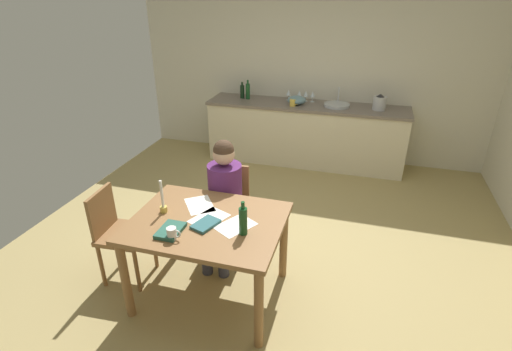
% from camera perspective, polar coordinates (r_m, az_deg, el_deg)
% --- Properties ---
extents(ground_plane, '(5.20, 5.20, 0.04)m').
position_cam_1_polar(ground_plane, '(4.09, 1.51, -10.49)').
color(ground_plane, tan).
extents(wall_back, '(5.20, 0.12, 2.60)m').
position_cam_1_polar(wall_back, '(5.94, 8.33, 15.02)').
color(wall_back, beige).
rests_on(wall_back, ground).
extents(kitchen_counter, '(2.89, 0.64, 0.90)m').
position_cam_1_polar(kitchen_counter, '(5.82, 7.25, 6.17)').
color(kitchen_counter, beige).
rests_on(kitchen_counter, ground).
extents(dining_table, '(1.20, 0.94, 0.76)m').
position_cam_1_polar(dining_table, '(3.16, -7.12, -8.27)').
color(dining_table, olive).
rests_on(dining_table, ground).
extents(chair_at_table, '(0.42, 0.42, 0.87)m').
position_cam_1_polar(chair_at_table, '(3.83, -4.09, -4.35)').
color(chair_at_table, olive).
rests_on(chair_at_table, ground).
extents(person_seated, '(0.34, 0.60, 1.19)m').
position_cam_1_polar(person_seated, '(3.61, -4.88, -2.83)').
color(person_seated, '#592666').
rests_on(person_seated, ground).
extents(chair_side_empty, '(0.43, 0.43, 0.87)m').
position_cam_1_polar(chair_side_empty, '(3.63, -19.72, -7.75)').
color(chair_side_empty, olive).
rests_on(chair_side_empty, ground).
extents(coffee_mug, '(0.11, 0.07, 0.09)m').
position_cam_1_polar(coffee_mug, '(2.90, -12.29, -8.39)').
color(coffee_mug, white).
rests_on(coffee_mug, dining_table).
extents(candlestick, '(0.06, 0.06, 0.29)m').
position_cam_1_polar(candlestick, '(3.23, -13.60, -4.02)').
color(candlestick, gold).
rests_on(candlestick, dining_table).
extents(book_magazine, '(0.16, 0.24, 0.03)m').
position_cam_1_polar(book_magazine, '(3.00, -12.53, -7.94)').
color(book_magazine, '#2A5D4D').
rests_on(book_magazine, dining_table).
extents(book_cookery, '(0.20, 0.25, 0.02)m').
position_cam_1_polar(book_cookery, '(3.03, -7.46, -7.15)').
color(book_cookery, '#2D5F65').
rests_on(book_cookery, dining_table).
extents(paper_letter, '(0.35, 0.36, 0.00)m').
position_cam_1_polar(paper_letter, '(3.31, -8.33, -4.32)').
color(paper_letter, white).
rests_on(paper_letter, dining_table).
extents(paper_bill, '(0.33, 0.36, 0.00)m').
position_cam_1_polar(paper_bill, '(3.01, -3.06, -7.41)').
color(paper_bill, white).
rests_on(paper_bill, dining_table).
extents(paper_envelope, '(0.31, 0.35, 0.00)m').
position_cam_1_polar(paper_envelope, '(3.12, -6.94, -6.30)').
color(paper_envelope, white).
rests_on(paper_envelope, dining_table).
extents(wine_bottle_on_table, '(0.06, 0.06, 0.27)m').
position_cam_1_polar(wine_bottle_on_table, '(2.86, -1.92, -6.66)').
color(wine_bottle_on_table, '#194C23').
rests_on(wine_bottle_on_table, dining_table).
extents(sink_unit, '(0.36, 0.36, 0.24)m').
position_cam_1_polar(sink_unit, '(5.64, 11.87, 10.20)').
color(sink_unit, '#B2B7BC').
rests_on(sink_unit, kitchen_counter).
extents(bottle_oil, '(0.06, 0.06, 0.24)m').
position_cam_1_polar(bottle_oil, '(5.95, -2.05, 12.33)').
color(bottle_oil, black).
rests_on(bottle_oil, kitchen_counter).
extents(bottle_vinegar, '(0.06, 0.06, 0.28)m').
position_cam_1_polar(bottle_vinegar, '(5.90, -1.22, 12.39)').
color(bottle_vinegar, '#194C23').
rests_on(bottle_vinegar, kitchen_counter).
extents(mixing_bowl, '(0.26, 0.26, 0.12)m').
position_cam_1_polar(mixing_bowl, '(5.66, 6.03, 11.04)').
color(mixing_bowl, '#668C99').
rests_on(mixing_bowl, kitchen_counter).
extents(stovetop_kettle, '(0.18, 0.18, 0.22)m').
position_cam_1_polar(stovetop_kettle, '(5.61, 17.80, 10.22)').
color(stovetop_kettle, '#B7BABF').
rests_on(stovetop_kettle, kitchen_counter).
extents(wine_glass_near_sink, '(0.07, 0.07, 0.15)m').
position_cam_1_polar(wine_glass_near_sink, '(5.80, 8.38, 11.77)').
color(wine_glass_near_sink, silver).
rests_on(wine_glass_near_sink, kitchen_counter).
extents(wine_glass_by_kettle, '(0.07, 0.07, 0.15)m').
position_cam_1_polar(wine_glass_by_kettle, '(5.81, 7.39, 11.87)').
color(wine_glass_by_kettle, silver).
rests_on(wine_glass_by_kettle, kitchen_counter).
extents(wine_glass_back_left, '(0.07, 0.07, 0.15)m').
position_cam_1_polar(wine_glass_back_left, '(5.82, 6.43, 11.96)').
color(wine_glass_back_left, silver).
rests_on(wine_glass_back_left, kitchen_counter).
extents(wine_glass_back_right, '(0.07, 0.07, 0.15)m').
position_cam_1_polar(wine_glass_back_right, '(5.85, 4.84, 12.10)').
color(wine_glass_back_right, silver).
rests_on(wine_glass_back_right, kitchen_counter).
extents(teacup_on_counter, '(0.12, 0.08, 0.09)m').
position_cam_1_polar(teacup_on_counter, '(5.56, 5.47, 10.67)').
color(teacup_on_counter, '#F2CC4C').
rests_on(teacup_on_counter, kitchen_counter).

